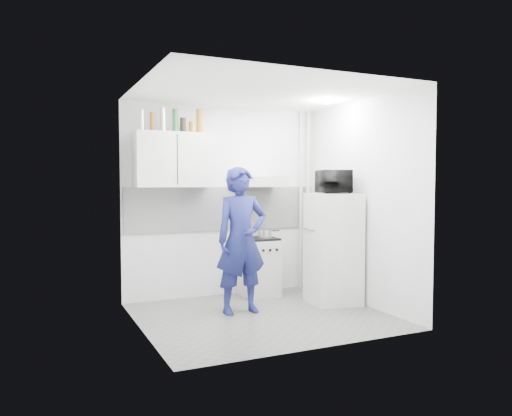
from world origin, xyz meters
name	(u,v)px	position (x,y,z in m)	size (l,w,h in m)	color
floor	(262,316)	(0.00, 0.00, 0.00)	(2.80, 2.80, 0.00)	#565653
ceiling	(262,91)	(0.00, 0.00, 2.60)	(2.80, 2.80, 0.00)	white
wall_back	(224,201)	(0.00, 1.25, 1.30)	(2.80, 2.80, 0.00)	white
wall_left	(141,208)	(-1.40, 0.00, 1.30)	(2.60, 2.60, 0.00)	white
wall_right	(362,203)	(1.40, 0.00, 1.30)	(2.60, 2.60, 0.00)	white
person	(241,240)	(-0.16, 0.25, 0.87)	(0.64, 0.42, 1.75)	navy
stove	(259,267)	(0.42, 1.00, 0.39)	(0.48, 0.48, 0.77)	beige
fridge	(333,248)	(1.10, 0.19, 0.71)	(0.59, 0.59, 1.42)	white
stove_top	(259,239)	(0.42, 1.00, 0.79)	(0.46, 0.46, 0.03)	black
saucepan	(265,233)	(0.52, 1.00, 0.85)	(0.19, 0.19, 0.11)	silver
microwave	(334,182)	(1.10, 0.19, 1.57)	(0.36, 0.54, 0.30)	black
bottle_a	(142,120)	(-1.16, 1.07, 2.33)	(0.06, 0.06, 0.27)	silver
bottle_b	(152,122)	(-1.02, 1.07, 2.32)	(0.06, 0.06, 0.24)	brown
bottle_c	(163,120)	(-0.89, 1.07, 2.35)	(0.07, 0.07, 0.31)	silver
bottle_d	(175,121)	(-0.73, 1.07, 2.35)	(0.07, 0.07, 0.30)	#144C1E
canister_a	(183,125)	(-0.62, 1.07, 2.30)	(0.08, 0.08, 0.19)	black
canister_b	(192,127)	(-0.50, 1.07, 2.28)	(0.08, 0.08, 0.15)	brown
bottle_e	(199,121)	(-0.40, 1.07, 2.36)	(0.08, 0.08, 0.32)	brown
upper_cabinet	(174,160)	(-0.75, 1.07, 1.85)	(1.00, 0.35, 0.70)	white
range_hood	(261,182)	(0.45, 1.00, 1.57)	(0.60, 0.50, 0.14)	beige
backsplash	(224,208)	(0.00, 1.24, 1.20)	(2.74, 0.03, 0.60)	white
pipe_a	(308,200)	(1.30, 1.17, 1.30)	(0.05, 0.05, 2.60)	beige
pipe_b	(301,200)	(1.18, 1.17, 1.30)	(0.04, 0.04, 2.60)	beige
ceiling_spot_fixture	(327,102)	(1.00, 0.20, 2.57)	(0.10, 0.10, 0.02)	white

